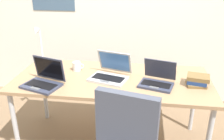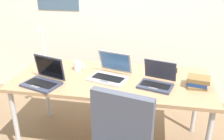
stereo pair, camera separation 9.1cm
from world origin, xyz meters
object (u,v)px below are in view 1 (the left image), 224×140
(computer_mouse, at_px, (114,63))
(book_stack, at_px, (197,80))
(laptop_center, at_px, (44,80))
(desk_lamp, at_px, (40,45))
(headphones, at_px, (165,69))
(laptop_back_right, at_px, (110,73))
(coffee_mug, at_px, (77,66))
(laptop_mid_desk, at_px, (157,80))
(cell_phone, at_px, (43,72))

(computer_mouse, height_order, book_stack, book_stack)
(laptop_center, height_order, computer_mouse, laptop_center)
(desk_lamp, bearing_deg, headphones, -1.54)
(desk_lamp, relative_size, laptop_center, 1.07)
(laptop_back_right, relative_size, coffee_mug, 3.51)
(book_stack, bearing_deg, laptop_mid_desk, -174.98)
(cell_phone, bearing_deg, laptop_back_right, -42.48)
(laptop_center, bearing_deg, laptop_back_right, 22.26)
(laptop_back_right, distance_m, laptop_mid_desk, 0.43)
(desk_lamp, relative_size, cell_phone, 2.94)
(headphones, bearing_deg, book_stack, -48.91)
(book_stack, bearing_deg, laptop_back_right, 176.38)
(laptop_back_right, height_order, book_stack, laptop_back_right)
(computer_mouse, distance_m, coffee_mug, 0.39)
(desk_lamp, height_order, coffee_mug, desk_lamp)
(cell_phone, distance_m, book_stack, 1.44)
(headphones, xyz_separation_m, book_stack, (0.26, -0.29, 0.03))
(laptop_mid_desk, xyz_separation_m, laptop_center, (-0.97, -0.15, 0.00))
(laptop_mid_desk, relative_size, coffee_mug, 2.99)
(computer_mouse, bearing_deg, coffee_mug, -129.25)
(computer_mouse, height_order, headphones, headphones)
(desk_lamp, bearing_deg, coffee_mug, -18.67)
(laptop_center, distance_m, coffee_mug, 0.41)
(laptop_back_right, distance_m, coffee_mug, 0.38)
(laptop_back_right, distance_m, cell_phone, 0.67)
(coffee_mug, bearing_deg, book_stack, -9.22)
(laptop_back_right, distance_m, headphones, 0.57)
(laptop_center, relative_size, coffee_mug, 3.30)
(laptop_back_right, xyz_separation_m, computer_mouse, (-0.01, 0.33, -0.03))
(coffee_mug, bearing_deg, laptop_mid_desk, -15.25)
(computer_mouse, height_order, coffee_mug, coffee_mug)
(laptop_back_right, distance_m, book_stack, 0.77)
(laptop_back_right, height_order, laptop_mid_desk, laptop_back_right)
(computer_mouse, bearing_deg, cell_phone, -135.08)
(desk_lamp, xyz_separation_m, laptop_center, (0.23, -0.50, -0.15))
(laptop_back_right, xyz_separation_m, laptop_mid_desk, (0.42, -0.08, -0.00))
(desk_lamp, relative_size, computer_mouse, 4.17)
(cell_phone, relative_size, coffee_mug, 1.20)
(laptop_center, xyz_separation_m, coffee_mug, (0.20, 0.36, -0.00))
(book_stack, bearing_deg, desk_lamp, 168.08)
(cell_phone, distance_m, coffee_mug, 0.34)
(desk_lamp, bearing_deg, laptop_center, -65.09)
(laptop_center, xyz_separation_m, book_stack, (1.32, 0.18, 0.00))
(laptop_center, bearing_deg, coffee_mug, 61.26)
(desk_lamp, bearing_deg, cell_phone, -65.59)
(cell_phone, bearing_deg, laptop_center, -104.31)
(desk_lamp, height_order, cell_phone, desk_lamp)
(cell_phone, relative_size, headphones, 0.64)
(laptop_back_right, distance_m, computer_mouse, 0.33)
(laptop_mid_desk, distance_m, cell_phone, 1.10)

